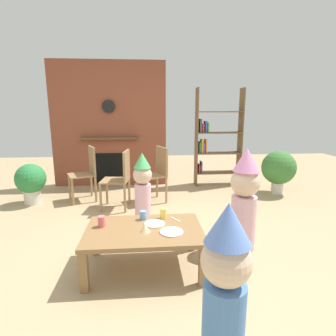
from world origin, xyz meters
TOP-DOWN VIEW (x-y plane):
  - ground_plane at (0.00, 0.00)m, footprint 12.00×12.00m
  - brick_fireplace_feature at (-0.82, 2.60)m, footprint 2.20×0.28m
  - bookshelf at (1.24, 2.40)m, footprint 0.90×0.28m
  - coffee_table at (-0.15, -0.49)m, footprint 1.09×0.71m
  - paper_cup_near_left at (-0.16, -0.26)m, footprint 0.07×0.07m
  - paper_cup_near_right at (0.05, -0.26)m, footprint 0.06×0.06m
  - paper_cup_center at (-0.55, -0.41)m, footprint 0.07×0.07m
  - paper_plate_front at (0.10, -0.59)m, footprint 0.21×0.21m
  - paper_plate_rear at (-0.05, -0.39)m, footprint 0.20×0.20m
  - birthday_cake_slice at (-0.14, -0.56)m, footprint 0.10×0.10m
  - table_fork at (0.17, -0.30)m, footprint 0.10×0.13m
  - child_with_cone_hat at (0.31, -1.57)m, footprint 0.28×0.28m
  - child_in_pink at (0.92, -0.20)m, footprint 0.31×0.31m
  - child_by_the_chairs at (-0.17, 0.73)m, footprint 0.26×0.26m
  - dining_chair_left at (-1.10, 1.63)m, footprint 0.52×0.52m
  - dining_chair_middle at (-0.50, 1.17)m, footprint 0.45×0.45m
  - dining_chair_right at (0.05, 1.48)m, footprint 0.52×0.52m
  - potted_plant_tall at (2.24, 1.70)m, footprint 0.60×0.60m
  - potted_plant_short at (-1.95, 1.49)m, footprint 0.47×0.47m

SIDE VIEW (x-z plane):
  - ground_plane at x=0.00m, z-range 0.00..0.00m
  - coffee_table at x=-0.15m, z-range 0.14..0.54m
  - potted_plant_short at x=-1.95m, z-range 0.06..0.71m
  - table_fork at x=0.17m, z-range 0.40..0.41m
  - paper_plate_front at x=0.10m, z-range 0.40..0.41m
  - paper_plate_rear at x=-0.05m, z-range 0.40..0.41m
  - birthday_cake_slice at x=-0.14m, z-range 0.40..0.48m
  - paper_cup_near_left at x=-0.16m, z-range 0.40..0.49m
  - paper_cup_center at x=-0.55m, z-range 0.40..0.51m
  - paper_cup_near_right at x=0.05m, z-range 0.40..0.51m
  - potted_plant_tall at x=2.24m, z-range 0.08..0.86m
  - child_by_the_chairs at x=-0.17m, z-range 0.03..0.96m
  - dining_chair_left at x=-1.10m, z-range 0.06..0.96m
  - dining_chair_middle at x=-0.50m, z-range 0.06..0.96m
  - dining_chair_right at x=0.05m, z-range 0.06..0.96m
  - child_with_cone_hat at x=0.31m, z-range 0.03..1.06m
  - child_in_pink at x=0.92m, z-range 0.03..1.15m
  - bookshelf at x=1.24m, z-range -0.05..1.85m
  - brick_fireplace_feature at x=-0.82m, z-range -0.01..2.39m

